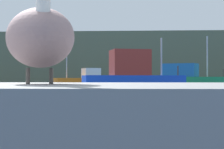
% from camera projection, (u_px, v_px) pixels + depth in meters
% --- Properties ---
extents(hillside_backdrop, '(140.00, 10.77, 9.09)m').
position_uv_depth(hillside_backdrop, '(122.00, 59.00, 68.18)').
color(hillside_backdrop, '#5B664C').
rests_on(hillside_backdrop, ground).
extents(pier_dock, '(3.74, 2.31, 0.85)m').
position_uv_depth(pier_dock, '(40.00, 145.00, 2.58)').
color(pier_dock, gray).
rests_on(pier_dock, ground).
extents(pelican, '(0.72, 1.21, 0.78)m').
position_uv_depth(pelican, '(40.00, 37.00, 2.57)').
color(pelican, gray).
rests_on(pelican, pier_dock).
extents(fishing_boat_orange, '(7.30, 4.94, 5.14)m').
position_uv_depth(fishing_boat_orange, '(85.00, 80.00, 44.58)').
color(fishing_boat_orange, orange).
rests_on(fishing_boat_orange, ground).
extents(fishing_boat_blue, '(7.35, 4.06, 3.81)m').
position_uv_depth(fishing_boat_blue, '(132.00, 76.00, 25.76)').
color(fishing_boat_blue, blue).
rests_on(fishing_boat_blue, ground).
extents(fishing_boat_green, '(8.10, 5.14, 4.79)m').
position_uv_depth(fishing_boat_green, '(182.00, 79.00, 34.78)').
color(fishing_boat_green, '#1E8C4C').
rests_on(fishing_boat_green, ground).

